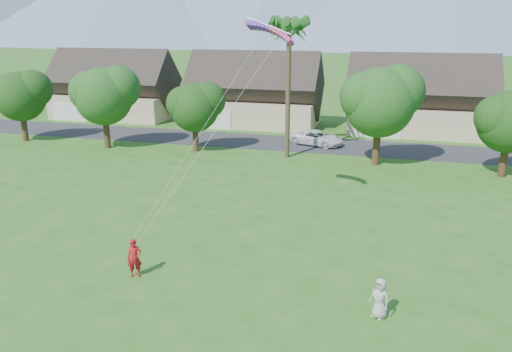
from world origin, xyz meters
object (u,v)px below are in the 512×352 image
(watcher, at_px, (380,298))
(parked_car, at_px, (317,138))
(parafoil_kite, at_px, (271,29))
(kite_flyer, at_px, (135,258))

(watcher, relative_size, parked_car, 0.34)
(parked_car, height_order, parafoil_kite, parafoil_kite)
(kite_flyer, bearing_deg, parafoil_kite, 40.52)
(parked_car, distance_m, parafoil_kite, 23.01)
(parked_car, bearing_deg, watcher, -149.35)
(watcher, xyz_separation_m, parafoil_kite, (-7.12, 10.02, 10.63))
(parafoil_kite, bearing_deg, kite_flyer, -106.68)
(kite_flyer, xyz_separation_m, parafoil_kite, (4.47, 9.44, 10.56))
(parked_car, xyz_separation_m, parafoil_kite, (-0.04, -20.32, 10.80))
(parked_car, bearing_deg, parafoil_kite, -162.61)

